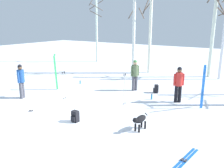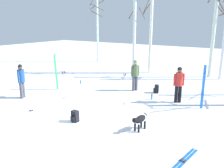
% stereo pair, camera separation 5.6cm
% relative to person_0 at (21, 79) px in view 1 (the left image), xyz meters
% --- Properties ---
extents(ground_plane, '(60.00, 60.00, 0.00)m').
position_rel_person_0_xyz_m(ground_plane, '(3.67, -0.25, -0.98)').
color(ground_plane, white).
extents(person_0, '(0.34, 0.49, 1.72)m').
position_rel_person_0_xyz_m(person_0, '(0.00, 0.00, 0.00)').
color(person_0, '#4C4C56').
rests_on(person_0, ground_plane).
extents(person_1, '(0.34, 0.46, 1.72)m').
position_rel_person_0_xyz_m(person_1, '(4.08, 4.30, 0.00)').
color(person_1, '#4C4C56').
rests_on(person_1, ground_plane).
extents(person_2, '(0.42, 0.37, 1.72)m').
position_rel_person_0_xyz_m(person_2, '(6.75, 3.63, 0.00)').
color(person_2, black).
rests_on(person_2, ground_plane).
extents(dog, '(0.29, 0.89, 0.57)m').
position_rel_person_0_xyz_m(dog, '(6.61, -0.09, -0.59)').
color(dog, black).
rests_on(dog, ground_plane).
extents(ski_pair_planted_0, '(0.10, 0.12, 1.96)m').
position_rel_person_0_xyz_m(ski_pair_planted_0, '(7.89, 3.40, -0.01)').
color(ski_pair_planted_0, blue).
rests_on(ski_pair_planted_0, ground_plane).
extents(ski_pair_planted_1, '(0.05, 0.25, 2.03)m').
position_rel_person_0_xyz_m(ski_pair_planted_1, '(0.31, 2.03, 0.03)').
color(ski_pair_planted_1, green).
rests_on(ski_pair_planted_1, ground_plane).
extents(ski_pair_lying_0, '(0.40, 1.75, 0.05)m').
position_rel_person_0_xyz_m(ski_pair_lying_0, '(8.50, -1.20, -0.97)').
color(ski_pair_lying_0, blue).
rests_on(ski_pair_lying_0, ground_plane).
extents(ski_pair_lying_1, '(1.24, 1.45, 0.05)m').
position_rel_person_0_xyz_m(ski_pair_lying_1, '(1.86, -0.96, -0.97)').
color(ski_pair_lying_1, white).
rests_on(ski_pair_lying_1, ground_plane).
extents(ski_poles_0, '(0.07, 0.23, 1.47)m').
position_rel_person_0_xyz_m(ski_poles_0, '(4.81, 1.92, -0.20)').
color(ski_poles_0, '#B2B2BC').
rests_on(ski_poles_0, ground_plane).
extents(ski_poles_1, '(0.07, 0.24, 1.41)m').
position_rel_person_0_xyz_m(ski_poles_1, '(1.96, 0.97, -0.23)').
color(ski_poles_1, '#B2B2BC').
rests_on(ski_poles_1, ground_plane).
extents(backpack_0, '(0.27, 0.30, 0.44)m').
position_rel_person_0_xyz_m(backpack_0, '(4.21, -0.77, -0.77)').
color(backpack_0, black).
rests_on(backpack_0, ground_plane).
extents(backpack_1, '(0.34, 0.32, 0.44)m').
position_rel_person_0_xyz_m(backpack_1, '(5.27, 4.52, -0.77)').
color(backpack_1, black).
rests_on(backpack_1, ground_plane).
extents(water_bottle_0, '(0.08, 0.08, 0.28)m').
position_rel_person_0_xyz_m(water_bottle_0, '(5.54, 3.35, -0.85)').
color(water_bottle_0, '#1E72BF').
rests_on(water_bottle_0, ground_plane).
extents(water_bottle_1, '(0.07, 0.07, 0.21)m').
position_rel_person_0_xyz_m(water_bottle_1, '(0.56, 3.76, -0.88)').
color(water_bottle_1, '#1E72BF').
rests_on(water_bottle_1, ground_plane).
extents(birch_tree_0, '(1.77, 1.77, 7.44)m').
position_rel_person_0_xyz_m(birch_tree_0, '(-3.67, 11.21, 2.90)').
color(birch_tree_0, silver).
rests_on(birch_tree_0, ground_plane).
extents(birch_tree_1, '(1.05, 1.16, 6.33)m').
position_rel_person_0_xyz_m(birch_tree_1, '(1.91, 8.19, 2.24)').
color(birch_tree_1, white).
rests_on(birch_tree_1, ground_plane).
extents(birch_tree_2, '(1.23, 1.22, 7.65)m').
position_rel_person_0_xyz_m(birch_tree_2, '(2.68, 9.22, 2.96)').
color(birch_tree_2, silver).
rests_on(birch_tree_2, ground_plane).
extents(birch_tree_3, '(1.36, 1.36, 7.73)m').
position_rel_person_0_xyz_m(birch_tree_3, '(6.81, 10.12, 2.79)').
color(birch_tree_3, silver).
rests_on(birch_tree_3, ground_plane).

